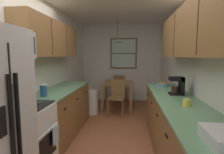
{
  "coord_description": "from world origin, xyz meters",
  "views": [
    {
      "loc": [
        0.32,
        -2.46,
        1.52
      ],
      "look_at": [
        -0.09,
        1.4,
        1.06
      ],
      "focal_mm": 28.68,
      "sensor_mm": 36.0,
      "label": 1
    }
  ],
  "objects_px": {
    "trash_bin": "(91,102)",
    "mug_by_coffeemaker": "(187,103)",
    "dining_chair_near": "(117,96)",
    "stove_range": "(23,141)",
    "dining_table": "(118,87)",
    "microwave_over_range": "(7,44)",
    "storage_canister": "(44,90)",
    "dining_chair_far": "(119,87)",
    "fruit_bowl": "(163,85)",
    "coffee_maker": "(178,85)"
  },
  "relations": [
    {
      "from": "dining_chair_far",
      "to": "fruit_bowl",
      "type": "relative_size",
      "value": 3.44
    },
    {
      "from": "dining_table",
      "to": "storage_canister",
      "type": "relative_size",
      "value": 4.41
    },
    {
      "from": "storage_canister",
      "to": "fruit_bowl",
      "type": "relative_size",
      "value": 0.73
    },
    {
      "from": "microwave_over_range",
      "to": "mug_by_coffeemaker",
      "type": "relative_size",
      "value": 4.79
    },
    {
      "from": "dining_chair_far",
      "to": "trash_bin",
      "type": "distance_m",
      "value": 1.43
    },
    {
      "from": "dining_chair_near",
      "to": "stove_range",
      "type": "bearing_deg",
      "value": -110.99
    },
    {
      "from": "storage_canister",
      "to": "mug_by_coffeemaker",
      "type": "distance_m",
      "value": 2.03
    },
    {
      "from": "dining_table",
      "to": "storage_canister",
      "type": "xyz_separation_m",
      "value": [
        -0.94,
        -2.57,
        0.37
      ]
    },
    {
      "from": "mug_by_coffeemaker",
      "to": "trash_bin",
      "type": "bearing_deg",
      "value": 126.79
    },
    {
      "from": "dining_chair_near",
      "to": "coffee_maker",
      "type": "bearing_deg",
      "value": -55.35
    },
    {
      "from": "dining_chair_near",
      "to": "mug_by_coffeemaker",
      "type": "distance_m",
      "value": 2.54
    },
    {
      "from": "dining_table",
      "to": "stove_range",
      "type": "bearing_deg",
      "value": -106.49
    },
    {
      "from": "microwave_over_range",
      "to": "fruit_bowl",
      "type": "xyz_separation_m",
      "value": [
        2.08,
        1.72,
        -0.71
      ]
    },
    {
      "from": "trash_bin",
      "to": "dining_chair_far",
      "type": "bearing_deg",
      "value": 62.43
    },
    {
      "from": "storage_canister",
      "to": "mug_by_coffeemaker",
      "type": "xyz_separation_m",
      "value": [
        2.01,
        -0.34,
        -0.05
      ]
    },
    {
      "from": "dining_chair_far",
      "to": "coffee_maker",
      "type": "bearing_deg",
      "value": -68.54
    },
    {
      "from": "dining_chair_near",
      "to": "fruit_bowl",
      "type": "relative_size",
      "value": 3.44
    },
    {
      "from": "fruit_bowl",
      "to": "stove_range",
      "type": "bearing_deg",
      "value": -138.74
    },
    {
      "from": "coffee_maker",
      "to": "fruit_bowl",
      "type": "xyz_separation_m",
      "value": [
        -0.1,
        0.77,
        -0.11
      ]
    },
    {
      "from": "dining_table",
      "to": "dining_chair_far",
      "type": "height_order",
      "value": "dining_chair_far"
    },
    {
      "from": "storage_canister",
      "to": "fruit_bowl",
      "type": "bearing_deg",
      "value": 29.77
    },
    {
      "from": "dining_chair_far",
      "to": "fruit_bowl",
      "type": "height_order",
      "value": "fruit_bowl"
    },
    {
      "from": "stove_range",
      "to": "fruit_bowl",
      "type": "bearing_deg",
      "value": 41.26
    },
    {
      "from": "stove_range",
      "to": "dining_chair_near",
      "type": "bearing_deg",
      "value": 69.01
    },
    {
      "from": "coffee_maker",
      "to": "trash_bin",
      "type": "bearing_deg",
      "value": 138.26
    },
    {
      "from": "dining_chair_far",
      "to": "trash_bin",
      "type": "bearing_deg",
      "value": -117.57
    },
    {
      "from": "stove_range",
      "to": "storage_canister",
      "type": "bearing_deg",
      "value": 90.54
    },
    {
      "from": "dining_table",
      "to": "mug_by_coffeemaker",
      "type": "distance_m",
      "value": 3.11
    },
    {
      "from": "dining_chair_near",
      "to": "trash_bin",
      "type": "xyz_separation_m",
      "value": [
        -0.68,
        -0.0,
        -0.19
      ]
    },
    {
      "from": "coffee_maker",
      "to": "mug_by_coffeemaker",
      "type": "bearing_deg",
      "value": -95.81
    },
    {
      "from": "stove_range",
      "to": "fruit_bowl",
      "type": "distance_m",
      "value": 2.66
    },
    {
      "from": "trash_bin",
      "to": "mug_by_coffeemaker",
      "type": "height_order",
      "value": "mug_by_coffeemaker"
    },
    {
      "from": "mug_by_coffeemaker",
      "to": "dining_table",
      "type": "bearing_deg",
      "value": 110.03
    },
    {
      "from": "dining_chair_near",
      "to": "microwave_over_range",
      "type": "bearing_deg",
      "value": -113.19
    },
    {
      "from": "trash_bin",
      "to": "fruit_bowl",
      "type": "distance_m",
      "value": 1.96
    },
    {
      "from": "stove_range",
      "to": "coffee_maker",
      "type": "distance_m",
      "value": 2.35
    },
    {
      "from": "dining_table",
      "to": "fruit_bowl",
      "type": "xyz_separation_m",
      "value": [
        1.03,
        -1.44,
        0.31
      ]
    },
    {
      "from": "dining_table",
      "to": "mug_by_coffeemaker",
      "type": "bearing_deg",
      "value": -69.97
    },
    {
      "from": "trash_bin",
      "to": "coffee_maker",
      "type": "xyz_separation_m",
      "value": [
        1.78,
        -1.58,
        0.74
      ]
    },
    {
      "from": "microwave_over_range",
      "to": "storage_canister",
      "type": "bearing_deg",
      "value": 79.75
    },
    {
      "from": "mug_by_coffeemaker",
      "to": "fruit_bowl",
      "type": "distance_m",
      "value": 1.47
    },
    {
      "from": "stove_range",
      "to": "trash_bin",
      "type": "height_order",
      "value": "stove_range"
    },
    {
      "from": "trash_bin",
      "to": "coffee_maker",
      "type": "relative_size",
      "value": 2.21
    },
    {
      "from": "mug_by_coffeemaker",
      "to": "fruit_bowl",
      "type": "xyz_separation_m",
      "value": [
        -0.03,
        1.47,
        -0.01
      ]
    },
    {
      "from": "dining_chair_near",
      "to": "fruit_bowl",
      "type": "height_order",
      "value": "fruit_bowl"
    },
    {
      "from": "dining_chair_far",
      "to": "storage_canister",
      "type": "bearing_deg",
      "value": -106.66
    },
    {
      "from": "microwave_over_range",
      "to": "fruit_bowl",
      "type": "bearing_deg",
      "value": 39.67
    },
    {
      "from": "microwave_over_range",
      "to": "trash_bin",
      "type": "xyz_separation_m",
      "value": [
        0.41,
        2.54,
        -1.34
      ]
    },
    {
      "from": "dining_chair_far",
      "to": "coffee_maker",
      "type": "distance_m",
      "value": 3.11
    },
    {
      "from": "dining_chair_far",
      "to": "coffee_maker",
      "type": "relative_size",
      "value": 3.17
    }
  ]
}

